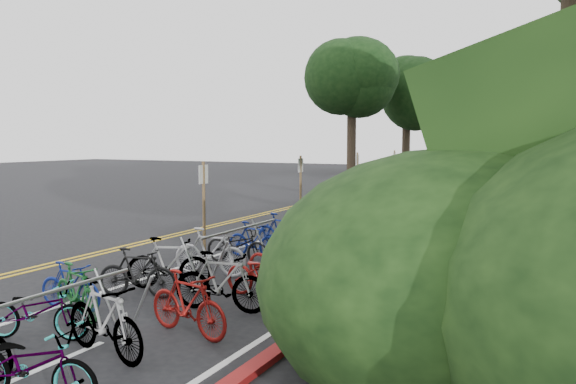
# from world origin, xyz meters

# --- Properties ---
(ground) EXTENTS (120.00, 120.00, 0.00)m
(ground) POSITION_xyz_m (0.00, 0.00, 0.00)
(ground) COLOR black
(ground) RESTS_ON ground
(road_markings) EXTENTS (7.47, 80.00, 0.01)m
(road_markings) POSITION_xyz_m (0.63, 10.10, 0.00)
(road_markings) COLOR gold
(road_markings) RESTS_ON ground
(red_curb) EXTENTS (0.25, 28.00, 0.10)m
(red_curb) POSITION_xyz_m (5.70, 12.00, 0.05)
(red_curb) COLOR maroon
(red_curb) RESTS_ON ground
(bike_rack_front) EXTENTS (1.14, 2.60, 1.16)m
(bike_rack_front) POSITION_xyz_m (3.53, -2.38, 0.83)
(bike_rack_front) COLOR gray
(bike_rack_front) RESTS_ON ground
(bike_racks_rest) EXTENTS (1.14, 23.00, 1.17)m
(bike_racks_rest) POSITION_xyz_m (3.00, 13.00, 0.85)
(bike_racks_rest) COLOR gray
(bike_racks_rest) RESTS_ON ground
(signposts_rest) EXTENTS (0.08, 18.40, 2.50)m
(signposts_rest) POSITION_xyz_m (0.60, 14.00, 1.43)
(signposts_rest) COLOR brown
(signposts_rest) RESTS_ON ground
(bike_front) EXTENTS (0.44, 1.45, 0.87)m
(bike_front) POSITION_xyz_m (1.35, -0.21, 0.43)
(bike_front) COLOR navy
(bike_front) RESTS_ON ground
(bike_valet) EXTENTS (3.15, 11.18, 1.09)m
(bike_valet) POSITION_xyz_m (3.01, 1.50, 0.50)
(bike_valet) COLOR slate
(bike_valet) RESTS_ON ground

